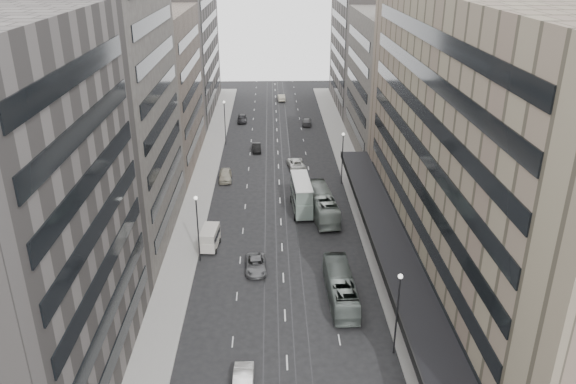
{
  "coord_description": "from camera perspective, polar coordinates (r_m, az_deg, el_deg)",
  "views": [
    {
      "loc": [
        -1.15,
        -45.58,
        33.66
      ],
      "look_at": [
        0.9,
        20.33,
        5.08
      ],
      "focal_mm": 35.0,
      "sensor_mm": 36.0,
      "label": 1
    }
  ],
  "objects": [
    {
      "name": "sidewalk_left",
      "position": [
        90.27,
        -8.56,
        1.32
      ],
      "size": [
        4.0,
        125.0,
        0.15
      ],
      "primitive_type": "cube",
      "color": "gray",
      "rests_on": "ground"
    },
    {
      "name": "sedan_7",
      "position": [
        117.79,
        1.91,
        7.16
      ],
      "size": [
        2.1,
        4.77,
        1.36
      ],
      "primitive_type": "imported",
      "rotation": [
        0.0,
        0.0,
        3.1
      ],
      "color": "#4E4E50",
      "rests_on": "ground"
    },
    {
      "name": "ground",
      "position": [
        56.68,
        -0.28,
        -13.0
      ],
      "size": [
        220.0,
        220.0,
        0.0
      ],
      "primitive_type": "plane",
      "color": "black",
      "rests_on": "ground"
    },
    {
      "name": "sedan_9",
      "position": [
        137.41,
        -0.69,
        9.58
      ],
      "size": [
        1.91,
        4.79,
        1.55
      ],
      "primitive_type": "imported",
      "rotation": [
        0.0,
        0.0,
        3.2
      ],
      "color": "#B9B299",
      "rests_on": "ground"
    },
    {
      "name": "bus_near",
      "position": [
        59.2,
        5.36,
        -9.59
      ],
      "size": [
        2.74,
        10.81,
        3.0
      ],
      "primitive_type": "imported",
      "rotation": [
        0.0,
        0.0,
        3.16
      ],
      "color": "slate",
      "rests_on": "ground"
    },
    {
      "name": "sedan_6",
      "position": [
        94.0,
        0.82,
        2.95
      ],
      "size": [
        3.14,
        5.77,
        1.54
      ],
      "primitive_type": "imported",
      "rotation": [
        0.0,
        0.0,
        3.25
      ],
      "color": "silver",
      "rests_on": "ground"
    },
    {
      "name": "sedan_8",
      "position": [
        120.06,
        -4.69,
        7.47
      ],
      "size": [
        2.06,
        4.77,
        1.6
      ],
      "primitive_type": "imported",
      "rotation": [
        0.0,
        0.0,
        0.04
      ],
      "color": "black",
      "rests_on": "ground"
    },
    {
      "name": "department_store",
      "position": [
        61.09,
        20.08,
        4.14
      ],
      "size": [
        19.2,
        60.0,
        30.0
      ],
      "color": "#756B56",
      "rests_on": "ground"
    },
    {
      "name": "lamp_right_near",
      "position": [
        50.74,
        11.1,
        -11.19
      ],
      "size": [
        0.44,
        0.44,
        8.32
      ],
      "color": "#262628",
      "rests_on": "ground"
    },
    {
      "name": "sedan_4",
      "position": [
        89.25,
        -6.38,
        1.7
      ],
      "size": [
        2.25,
        5.04,
        1.68
      ],
      "primitive_type": "imported",
      "rotation": [
        0.0,
        0.0,
        0.05
      ],
      "color": "#A09985",
      "rests_on": "ground"
    },
    {
      "name": "panel_van",
      "position": [
        69.11,
        -7.95,
        -4.6
      ],
      "size": [
        2.38,
        4.33,
        2.63
      ],
      "rotation": [
        0.0,
        0.0,
        -0.09
      ],
      "color": "beige",
      "rests_on": "ground"
    },
    {
      "name": "building_left_d",
      "position": [
        127.76,
        -11.27,
        14.15
      ],
      "size": [
        15.0,
        38.0,
        28.0
      ],
      "primitive_type": "cube",
      "color": "#605A56",
      "rests_on": "ground"
    },
    {
      "name": "bus_far",
      "position": [
        76.93,
        3.47,
        -1.19
      ],
      "size": [
        3.96,
        12.21,
        3.34
      ],
      "primitive_type": "imported",
      "rotation": [
        0.0,
        0.0,
        3.24
      ],
      "color": "#939F97",
      "rests_on": "ground"
    },
    {
      "name": "lamp_left_near",
      "position": [
        64.8,
        -9.19,
        -2.94
      ],
      "size": [
        0.44,
        0.44,
        8.32
      ],
      "color": "#262628",
      "rests_on": "ground"
    },
    {
      "name": "building_left_b",
      "position": [
        69.73,
        -18.9,
        8.35
      ],
      "size": [
        15.0,
        26.0,
        34.0
      ],
      "primitive_type": "cube",
      "color": "#45413C",
      "rests_on": "ground"
    },
    {
      "name": "lamp_right_far",
      "position": [
        86.15,
        5.57,
        4.03
      ],
      "size": [
        0.44,
        0.44,
        8.32
      ],
      "color": "#262628",
      "rests_on": "ground"
    },
    {
      "name": "sedan_5",
      "position": [
        101.91,
        -3.22,
        4.53
      ],
      "size": [
        1.8,
        4.38,
        1.41
      ],
      "primitive_type": "imported",
      "rotation": [
        0.0,
        0.0,
        0.07
      ],
      "color": "black",
      "rests_on": "ground"
    },
    {
      "name": "building_right_far",
      "position": [
        131.06,
        8.46,
        14.56
      ],
      "size": [
        15.0,
        32.0,
        28.0
      ],
      "primitive_type": "cube",
      "color": "#605A56",
      "rests_on": "ground"
    },
    {
      "name": "double_decker",
      "position": [
        77.7,
        1.37,
        -0.25
      ],
      "size": [
        2.93,
        8.45,
        4.56
      ],
      "rotation": [
        0.0,
        0.0,
        0.05
      ],
      "color": "slate",
      "rests_on": "ground"
    },
    {
      "name": "sidewalk_right",
      "position": [
        90.57,
        6.7,
        1.5
      ],
      "size": [
        4.0,
        125.0,
        0.15
      ],
      "primitive_type": "cube",
      "color": "gray",
      "rests_on": "ground"
    },
    {
      "name": "sedan_2",
      "position": [
        64.41,
        -3.28,
        -7.41
      ],
      "size": [
        2.51,
        5.05,
        1.38
      ],
      "primitive_type": "imported",
      "rotation": [
        0.0,
        0.0,
        0.05
      ],
      "color": "slate",
      "rests_on": "ground"
    },
    {
      "name": "sedan_1",
      "position": [
        49.0,
        -4.58,
        -18.82
      ],
      "size": [
        1.68,
        4.73,
        1.56
      ],
      "primitive_type": "imported",
      "rotation": [
        0.0,
        0.0,
        -0.01
      ],
      "color": "white",
      "rests_on": "ground"
    },
    {
      "name": "lamp_left_far",
      "position": [
        104.88,
        -6.45,
        7.54
      ],
      "size": [
        0.44,
        0.44,
        8.32
      ],
      "color": "#262628",
      "rests_on": "ground"
    },
    {
      "name": "building_left_c",
      "position": [
        96.17,
        -14.17,
        10.02
      ],
      "size": [
        15.0,
        28.0,
        25.0
      ],
      "primitive_type": "cube",
      "color": "#6A5C53",
      "rests_on": "ground"
    },
    {
      "name": "building_right_mid",
      "position": [
        102.49,
        11.23,
        10.79
      ],
      "size": [
        15.0,
        28.0,
        24.0
      ],
      "primitive_type": "cube",
      "color": "#45413C",
      "rests_on": "ground"
    }
  ]
}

